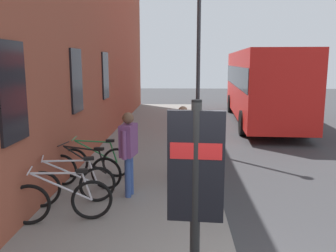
{
  "coord_description": "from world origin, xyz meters",
  "views": [
    {
      "loc": [
        -3.56,
        0.82,
        2.87
      ],
      "look_at": [
        3.92,
        1.1,
        1.53
      ],
      "focal_mm": 38.47,
      "sensor_mm": 36.0,
      "label": 1
    }
  ],
  "objects_px": {
    "bicycle_far_end": "(61,201)",
    "pedestrian_crossing_street": "(183,134)",
    "bicycle_end_of_row": "(84,170)",
    "city_bus": "(262,82)",
    "pedestrian_by_facade": "(129,146)",
    "bicycle_by_door": "(70,185)",
    "transit_info_sign": "(196,182)",
    "bicycle_nearest_sign": "(96,162)",
    "pedestrian_near_bus": "(200,145)",
    "street_lamp": "(198,48)"
  },
  "relations": [
    {
      "from": "city_bus",
      "to": "bicycle_far_end",
      "type": "bearing_deg",
      "value": 152.95
    },
    {
      "from": "bicycle_end_of_row",
      "to": "pedestrian_by_facade",
      "type": "relative_size",
      "value": 1.0
    },
    {
      "from": "pedestrian_crossing_street",
      "to": "bicycle_end_of_row",
      "type": "bearing_deg",
      "value": 113.55
    },
    {
      "from": "bicycle_far_end",
      "to": "pedestrian_by_facade",
      "type": "height_order",
      "value": "pedestrian_by_facade"
    },
    {
      "from": "bicycle_far_end",
      "to": "pedestrian_by_facade",
      "type": "xyz_separation_m",
      "value": [
        1.29,
        -0.99,
        0.68
      ]
    },
    {
      "from": "bicycle_by_door",
      "to": "transit_info_sign",
      "type": "relative_size",
      "value": 0.71
    },
    {
      "from": "street_lamp",
      "to": "bicycle_end_of_row",
      "type": "bearing_deg",
      "value": 145.42
    },
    {
      "from": "bicycle_nearest_sign",
      "to": "pedestrian_near_bus",
      "type": "height_order",
      "value": "pedestrian_near_bus"
    },
    {
      "from": "bicycle_by_door",
      "to": "bicycle_nearest_sign",
      "type": "bearing_deg",
      "value": -2.93
    },
    {
      "from": "bicycle_far_end",
      "to": "city_bus",
      "type": "relative_size",
      "value": 0.16
    },
    {
      "from": "pedestrian_near_bus",
      "to": "street_lamp",
      "type": "height_order",
      "value": "street_lamp"
    },
    {
      "from": "pedestrian_crossing_street",
      "to": "bicycle_nearest_sign",
      "type": "bearing_deg",
      "value": 96.17
    },
    {
      "from": "bicycle_by_door",
      "to": "pedestrian_near_bus",
      "type": "xyz_separation_m",
      "value": [
        0.96,
        -2.55,
        0.61
      ]
    },
    {
      "from": "bicycle_far_end",
      "to": "bicycle_end_of_row",
      "type": "relative_size",
      "value": 0.99
    },
    {
      "from": "pedestrian_crossing_street",
      "to": "pedestrian_by_facade",
      "type": "bearing_deg",
      "value": 141.71
    },
    {
      "from": "bicycle_nearest_sign",
      "to": "bicycle_end_of_row",
      "type": "bearing_deg",
      "value": 174.01
    },
    {
      "from": "city_bus",
      "to": "pedestrian_by_facade",
      "type": "xyz_separation_m",
      "value": [
        -10.23,
        4.89,
        -0.73
      ]
    },
    {
      "from": "pedestrian_crossing_street",
      "to": "pedestrian_near_bus",
      "type": "bearing_deg",
      "value": -158.74
    },
    {
      "from": "transit_info_sign",
      "to": "city_bus",
      "type": "relative_size",
      "value": 0.23
    },
    {
      "from": "pedestrian_near_bus",
      "to": "street_lamp",
      "type": "bearing_deg",
      "value": -1.6
    },
    {
      "from": "bicycle_far_end",
      "to": "bicycle_nearest_sign",
      "type": "xyz_separation_m",
      "value": [
        2.47,
        -0.01,
        0.0
      ]
    },
    {
      "from": "pedestrian_by_facade",
      "to": "bicycle_far_end",
      "type": "bearing_deg",
      "value": 142.56
    },
    {
      "from": "bicycle_nearest_sign",
      "to": "pedestrian_crossing_street",
      "type": "distance_m",
      "value": 2.21
    },
    {
      "from": "bicycle_end_of_row",
      "to": "pedestrian_near_bus",
      "type": "xyz_separation_m",
      "value": [
        -0.01,
        -2.54,
        0.61
      ]
    },
    {
      "from": "street_lamp",
      "to": "pedestrian_near_bus",
      "type": "bearing_deg",
      "value": 178.4
    },
    {
      "from": "pedestrian_near_bus",
      "to": "bicycle_end_of_row",
      "type": "bearing_deg",
      "value": 89.68
    },
    {
      "from": "bicycle_by_door",
      "to": "bicycle_nearest_sign",
      "type": "xyz_separation_m",
      "value": [
        1.7,
        -0.09,
        0.0
      ]
    },
    {
      "from": "bicycle_nearest_sign",
      "to": "pedestrian_by_facade",
      "type": "height_order",
      "value": "pedestrian_by_facade"
    },
    {
      "from": "city_bus",
      "to": "pedestrian_by_facade",
      "type": "bearing_deg",
      "value": 154.44
    },
    {
      "from": "bicycle_by_door",
      "to": "bicycle_end_of_row",
      "type": "distance_m",
      "value": 0.98
    },
    {
      "from": "bicycle_far_end",
      "to": "bicycle_end_of_row",
      "type": "height_order",
      "value": "same"
    },
    {
      "from": "bicycle_end_of_row",
      "to": "bicycle_nearest_sign",
      "type": "distance_m",
      "value": 0.72
    },
    {
      "from": "transit_info_sign",
      "to": "pedestrian_by_facade",
      "type": "height_order",
      "value": "transit_info_sign"
    },
    {
      "from": "bicycle_far_end",
      "to": "street_lamp",
      "type": "relative_size",
      "value": 0.32
    },
    {
      "from": "pedestrian_near_bus",
      "to": "pedestrian_by_facade",
      "type": "distance_m",
      "value": 1.55
    },
    {
      "from": "transit_info_sign",
      "to": "pedestrian_crossing_street",
      "type": "height_order",
      "value": "transit_info_sign"
    },
    {
      "from": "bicycle_nearest_sign",
      "to": "pedestrian_near_bus",
      "type": "xyz_separation_m",
      "value": [
        -0.73,
        -2.47,
        0.61
      ]
    },
    {
      "from": "bicycle_end_of_row",
      "to": "bicycle_nearest_sign",
      "type": "height_order",
      "value": "same"
    },
    {
      "from": "city_bus",
      "to": "bicycle_nearest_sign",
      "type": "bearing_deg",
      "value": 147.0
    },
    {
      "from": "pedestrian_by_facade",
      "to": "bicycle_nearest_sign",
      "type": "bearing_deg",
      "value": 39.83
    },
    {
      "from": "bicycle_by_door",
      "to": "transit_info_sign",
      "type": "height_order",
      "value": "transit_info_sign"
    },
    {
      "from": "pedestrian_crossing_street",
      "to": "pedestrian_by_facade",
      "type": "distance_m",
      "value": 1.79
    },
    {
      "from": "transit_info_sign",
      "to": "street_lamp",
      "type": "xyz_separation_m",
      "value": [
        8.05,
        -0.38,
        1.57
      ]
    },
    {
      "from": "bicycle_far_end",
      "to": "pedestrian_crossing_street",
      "type": "bearing_deg",
      "value": -37.88
    },
    {
      "from": "bicycle_nearest_sign",
      "to": "transit_info_sign",
      "type": "height_order",
      "value": "transit_info_sign"
    },
    {
      "from": "bicycle_nearest_sign",
      "to": "pedestrian_near_bus",
      "type": "bearing_deg",
      "value": -106.55
    },
    {
      "from": "bicycle_end_of_row",
      "to": "pedestrian_by_facade",
      "type": "distance_m",
      "value": 1.34
    },
    {
      "from": "bicycle_far_end",
      "to": "pedestrian_by_facade",
      "type": "bearing_deg",
      "value": -37.44
    },
    {
      "from": "city_bus",
      "to": "pedestrian_crossing_street",
      "type": "distance_m",
      "value": 9.63
    },
    {
      "from": "bicycle_far_end",
      "to": "bicycle_by_door",
      "type": "bearing_deg",
      "value": 5.9
    }
  ]
}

